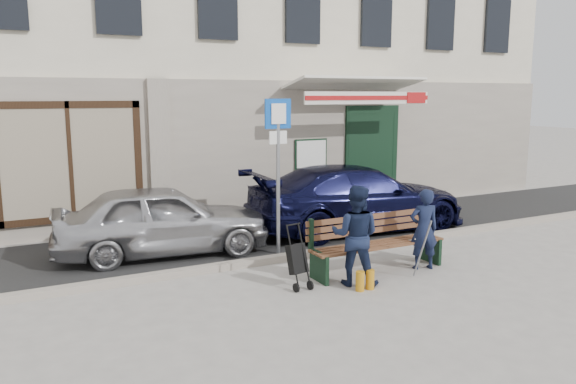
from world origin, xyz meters
TOP-DOWN VIEW (x-y plane):
  - ground at (0.00, 0.00)m, footprint 80.00×80.00m
  - asphalt_lane at (0.00, 3.10)m, footprint 60.00×3.20m
  - curb at (0.00, 1.50)m, footprint 60.00×0.18m
  - building at (0.01, 8.45)m, footprint 20.00×8.27m
  - car_silver at (-1.91, 2.88)m, footprint 3.96×1.96m
  - car_navy at (2.29, 2.84)m, footprint 4.95×2.30m
  - parking_sign at (-0.06, 1.91)m, footprint 0.52×0.09m
  - bench at (0.91, 0.30)m, footprint 2.40×1.17m
  - man at (1.70, 0.05)m, footprint 0.57×0.45m
  - woman at (0.25, -0.08)m, footprint 0.95×0.93m
  - stroller at (-0.60, 0.19)m, footprint 0.32×0.42m

SIDE VIEW (x-z plane):
  - ground at x=0.00m, z-range 0.00..0.00m
  - asphalt_lane at x=0.00m, z-range 0.00..0.01m
  - curb at x=0.00m, z-range 0.00..0.12m
  - stroller at x=-0.60m, z-range -0.06..0.90m
  - bench at x=0.91m, z-range -0.03..0.95m
  - car_silver at x=-1.91m, z-range 0.00..1.30m
  - man at x=1.70m, z-range 0.00..1.35m
  - car_navy at x=2.29m, z-range 0.00..1.40m
  - woman at x=0.25m, z-range 0.00..1.54m
  - parking_sign at x=-0.06m, z-range 0.49..3.29m
  - building at x=0.01m, z-range -0.03..9.97m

